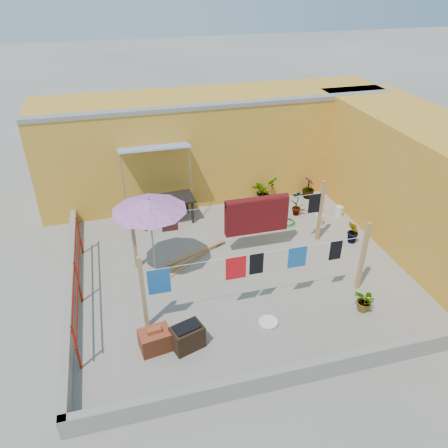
{
  "coord_description": "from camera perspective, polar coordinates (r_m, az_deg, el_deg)",
  "views": [
    {
      "loc": [
        -2.7,
        -8.47,
        6.69
      ],
      "look_at": [
        -0.34,
        0.3,
        1.23
      ],
      "focal_mm": 35.0,
      "sensor_mm": 36.0,
      "label": 1
    }
  ],
  "objects": [
    {
      "name": "outdoor_table",
      "position": [
        12.89,
        -7.6,
        2.97
      ],
      "size": [
        1.67,
        0.91,
        0.76
      ],
      "color": "black",
      "rests_on": "ground"
    },
    {
      "name": "clothesline_rig",
      "position": [
        11.13,
        3.98,
        0.32
      ],
      "size": [
        5.09,
        2.35,
        1.8
      ],
      "color": "tan",
      "rests_on": "ground"
    },
    {
      "name": "patio_umbrella",
      "position": [
        10.12,
        -9.77,
        2.38
      ],
      "size": [
        1.88,
        1.88,
        2.13
      ],
      "color": "gray",
      "rests_on": "ground"
    },
    {
      "name": "parapet_front",
      "position": [
        8.54,
        9.5,
        -18.76
      ],
      "size": [
        8.3,
        0.16,
        0.44
      ],
      "primitive_type": "cube",
      "color": "gray",
      "rests_on": "ground"
    },
    {
      "name": "plant_back_a",
      "position": [
        13.97,
        5.19,
        4.28
      ],
      "size": [
        1.03,
        1.02,
        0.87
      ],
      "primitive_type": "imported",
      "rotation": [
        0.0,
        0.0,
        0.72
      ],
      "color": "#225117",
      "rests_on": "ground"
    },
    {
      "name": "brick_stack",
      "position": [
        9.09,
        -8.98,
        -14.73
      ],
      "size": [
        0.67,
        0.53,
        0.54
      ],
      "color": "#974422",
      "rests_on": "ground"
    },
    {
      "name": "wall_right",
      "position": [
        12.65,
        25.47,
        4.14
      ],
      "size": [
        2.4,
        9.0,
        3.2
      ],
      "primitive_type": "cube",
      "color": "orange",
      "rests_on": "ground"
    },
    {
      "name": "lumber_pile",
      "position": [
        11.51,
        -3.91,
        -4.23
      ],
      "size": [
        1.8,
        1.25,
        0.12
      ],
      "color": "tan",
      "rests_on": "ground"
    },
    {
      "name": "red_railing",
      "position": [
        10.26,
        -18.65,
        -6.45
      ],
      "size": [
        0.05,
        4.2,
        1.1
      ],
      "color": "maroon",
      "rests_on": "ground"
    },
    {
      "name": "plant_right_b",
      "position": [
        12.45,
        16.54,
        -1.02
      ],
      "size": [
        0.4,
        0.45,
        0.7
      ],
      "primitive_type": "imported",
      "rotation": [
        0.0,
        0.0,
        4.46
      ],
      "color": "#225117",
      "rests_on": "ground"
    },
    {
      "name": "plant_right_c",
      "position": [
        10.26,
        17.99,
        -9.55
      ],
      "size": [
        0.53,
        0.58,
        0.54
      ],
      "primitive_type": "imported",
      "rotation": [
        0.0,
        0.0,
        4.98
      ],
      "color": "#225117",
      "rests_on": "ground"
    },
    {
      "name": "water_jug_a",
      "position": [
        13.17,
        12.32,
        0.53
      ],
      "size": [
        0.24,
        0.24,
        0.37
      ],
      "color": "silver",
      "rests_on": "ground"
    },
    {
      "name": "plant_back_b",
      "position": [
        14.57,
        10.99,
        4.65
      ],
      "size": [
        0.47,
        0.47,
        0.7
      ],
      "primitive_type": "imported",
      "rotation": [
        0.0,
        0.0,
        1.37
      ],
      "color": "#225117",
      "rests_on": "ground"
    },
    {
      "name": "white_basin",
      "position": [
        9.66,
        5.8,
        -12.65
      ],
      "size": [
        0.43,
        0.43,
        0.07
      ],
      "color": "silver",
      "rests_on": "ground"
    },
    {
      "name": "water_jug_b",
      "position": [
        13.76,
        14.76,
        1.61
      ],
      "size": [
        0.24,
        0.24,
        0.37
      ],
      "color": "silver",
      "rests_on": "ground"
    },
    {
      "name": "wall_back",
      "position": [
        14.46,
        -1.35,
        10.46
      ],
      "size": [
        11.0,
        3.27,
        3.21
      ],
      "color": "orange",
      "rests_on": "ground"
    },
    {
      "name": "green_hose",
      "position": [
        13.15,
        8.25,
        0.26
      ],
      "size": [
        0.49,
        0.49,
        0.07
      ],
      "color": "#1A7625",
      "rests_on": "ground"
    },
    {
      "name": "plant_right_a",
      "position": [
        13.44,
        9.55,
        2.79
      ],
      "size": [
        0.51,
        0.41,
        0.85
      ],
      "primitive_type": "imported",
      "rotation": [
        0.0,
        0.0,
        2.88
      ],
      "color": "#225117",
      "rests_on": "ground"
    },
    {
      "name": "parapet_left",
      "position": [
        10.74,
        -19.41,
        -8.1
      ],
      "size": [
        0.16,
        7.3,
        0.44
      ],
      "primitive_type": "cube",
      "color": "gray",
      "rests_on": "ground"
    },
    {
      "name": "brazier",
      "position": [
        9.02,
        -4.8,
        -14.45
      ],
      "size": [
        0.72,
        0.58,
        0.56
      ],
      "color": "#321F13",
      "rests_on": "ground"
    },
    {
      "name": "ground",
      "position": [
        11.12,
        2.09,
        -5.96
      ],
      "size": [
        80.0,
        80.0,
        0.0
      ],
      "primitive_type": "plane",
      "color": "#9E998E",
      "rests_on": "ground"
    }
  ]
}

